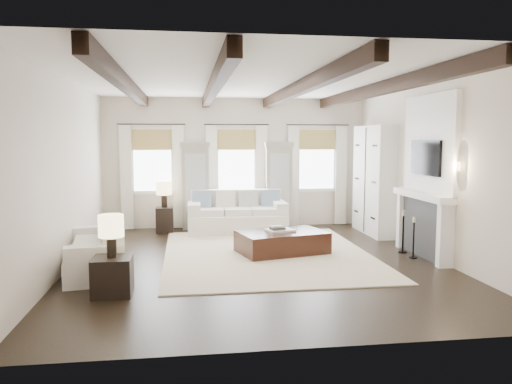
{
  "coord_description": "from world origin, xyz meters",
  "views": [
    {
      "loc": [
        -1.23,
        -8.65,
        2.18
      ],
      "look_at": [
        0.12,
        1.05,
        1.15
      ],
      "focal_mm": 35.0,
      "sensor_mm": 36.0,
      "label": 1
    }
  ],
  "objects": [
    {
      "name": "sofa_back",
      "position": [
        -0.06,
        2.98,
        0.39
      ],
      "size": [
        2.32,
        1.09,
        0.98
      ],
      "color": "white",
      "rests_on": "ground"
    },
    {
      "name": "ottoman",
      "position": [
        0.57,
        0.63,
        0.21
      ],
      "size": [
        1.82,
        1.38,
        0.42
      ],
      "primitive_type": "cube",
      "rotation": [
        0.0,
        0.0,
        0.25
      ],
      "color": "black",
      "rests_on": "ground"
    },
    {
      "name": "candlestick_far",
      "position": [
        2.9,
        0.36,
        0.34
      ],
      "size": [
        0.17,
        0.17,
        0.83
      ],
      "color": "black",
      "rests_on": "ground"
    },
    {
      "name": "book_lower",
      "position": [
        0.48,
        0.63,
        0.48
      ],
      "size": [
        0.3,
        0.26,
        0.04
      ],
      "primitive_type": "cube",
      "rotation": [
        0.0,
        0.0,
        0.25
      ],
      "color": "#262628",
      "rests_on": "tray"
    },
    {
      "name": "side_table_back",
      "position": [
        -1.76,
        3.13,
        0.3
      ],
      "size": [
        0.4,
        0.4,
        0.6
      ],
      "primitive_type": "cube",
      "color": "black",
      "rests_on": "ground"
    },
    {
      "name": "lamp_back",
      "position": [
        -1.76,
        3.13,
        1.02
      ],
      "size": [
        0.36,
        0.36,
        0.62
      ],
      "color": "black",
      "rests_on": "side_table_back"
    },
    {
      "name": "book_upper",
      "position": [
        0.47,
        0.66,
        0.52
      ],
      "size": [
        0.25,
        0.22,
        0.03
      ],
      "primitive_type": "cube",
      "rotation": [
        0.0,
        0.0,
        0.25
      ],
      "color": "beige",
      "rests_on": "book_lower"
    },
    {
      "name": "lamp_front",
      "position": [
        -2.29,
        -1.58,
        0.95
      ],
      "size": [
        0.35,
        0.35,
        0.61
      ],
      "color": "black",
      "rests_on": "side_table_front"
    },
    {
      "name": "ground",
      "position": [
        0.0,
        0.0,
        0.0
      ],
      "size": [
        7.5,
        7.5,
        0.0
      ],
      "primitive_type": "plane",
      "color": "black",
      "rests_on": "ground"
    },
    {
      "name": "side_table_front",
      "position": [
        -2.29,
        -1.58,
        0.27
      ],
      "size": [
        0.54,
        0.54,
        0.54
      ],
      "primitive_type": "cube",
      "color": "black",
      "rests_on": "ground"
    },
    {
      "name": "sofa_left",
      "position": [
        -2.69,
        -0.29,
        0.34
      ],
      "size": [
        1.19,
        2.09,
        0.84
      ],
      "color": "white",
      "rests_on": "ground"
    },
    {
      "name": "tray",
      "position": [
        0.54,
        0.66,
        0.44
      ],
      "size": [
        0.58,
        0.49,
        0.04
      ],
      "primitive_type": "cube",
      "rotation": [
        0.0,
        0.0,
        0.25
      ],
      "color": "white",
      "rests_on": "ottoman"
    },
    {
      "name": "room_shell",
      "position": [
        0.75,
        0.9,
        1.89
      ],
      "size": [
        6.54,
        7.54,
        3.22
      ],
      "color": "beige",
      "rests_on": "ground"
    },
    {
      "name": "area_rug",
      "position": [
        0.27,
        0.6,
        0.01
      ],
      "size": [
        3.85,
        4.77,
        0.02
      ],
      "primitive_type": "cube",
      "color": "beige",
      "rests_on": "ground"
    },
    {
      "name": "candlestick_near",
      "position": [
        2.9,
        -0.09,
        0.32
      ],
      "size": [
        0.16,
        0.16,
        0.77
      ],
      "color": "black",
      "rests_on": "ground"
    }
  ]
}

